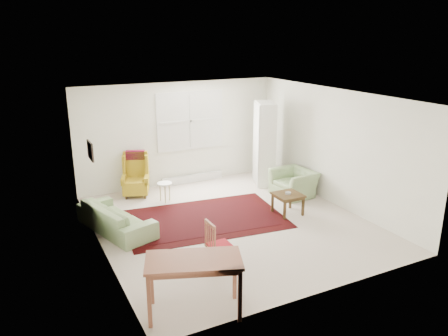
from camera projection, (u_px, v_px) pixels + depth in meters
name	position (u px, v px, depth m)	size (l,w,h in m)	color
room	(227.00, 159.00, 8.45)	(5.04, 5.54, 2.51)	beige
rug	(204.00, 219.00, 8.78)	(3.15, 2.02, 0.03)	black
sofa	(115.00, 212.00, 8.19)	(1.81, 0.71, 0.73)	#839F6A
armchair	(294.00, 180.00, 10.01)	(0.92, 0.80, 0.71)	#839F6A
wingback_chair	(135.00, 175.00, 9.94)	(0.58, 0.62, 1.01)	#B4971B
coffee_table	(288.00, 204.00, 9.01)	(0.54, 0.54, 0.44)	#412C14
stool	(165.00, 192.00, 9.67)	(0.33, 0.33, 0.44)	white
cabinet	(265.00, 144.00, 10.64)	(0.43, 0.81, 2.03)	white
desk	(194.00, 286.00, 5.75)	(1.25, 0.62, 0.79)	#A05B40
desk_chair	(220.00, 245.00, 6.80)	(0.37, 0.37, 0.84)	#A05B40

